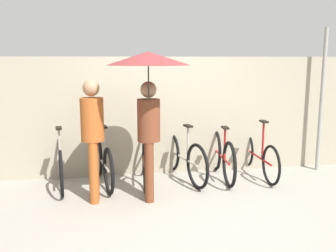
# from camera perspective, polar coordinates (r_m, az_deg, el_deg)

# --- Properties ---
(ground_plane) EXTENTS (30.00, 30.00, 0.00)m
(ground_plane) POSITION_cam_1_polar(r_m,az_deg,el_deg) (5.06, 1.78, -13.12)
(ground_plane) COLOR gray
(back_wall) EXTENTS (11.32, 0.12, 2.04)m
(back_wall) POSITION_cam_1_polar(r_m,az_deg,el_deg) (6.53, -1.27, 1.54)
(back_wall) COLOR gray
(back_wall) RESTS_ON ground
(parked_bicycle_0) EXTENTS (0.44, 1.68, 1.11)m
(parked_bicycle_0) POSITION_cam_1_polar(r_m,az_deg,el_deg) (6.19, -16.09, -5.45)
(parked_bicycle_0) COLOR black
(parked_bicycle_0) RESTS_ON ground
(parked_bicycle_1) EXTENTS (0.48, 1.67, 1.04)m
(parked_bicycle_1) POSITION_cam_1_polar(r_m,az_deg,el_deg) (6.14, -9.91, -5.34)
(parked_bicycle_1) COLOR black
(parked_bicycle_1) RESTS_ON ground
(parked_bicycle_2) EXTENTS (0.44, 1.75, 1.05)m
(parked_bicycle_2) POSITION_cam_1_polar(r_m,az_deg,el_deg) (6.17, -3.69, -4.97)
(parked_bicycle_2) COLOR black
(parked_bicycle_2) RESTS_ON ground
(parked_bicycle_3) EXTENTS (0.57, 1.75, 1.09)m
(parked_bicycle_3) POSITION_cam_1_polar(r_m,az_deg,el_deg) (6.32, 2.27, -4.71)
(parked_bicycle_3) COLOR black
(parked_bicycle_3) RESTS_ON ground
(parked_bicycle_4) EXTENTS (0.44, 1.70, 1.11)m
(parked_bicycle_4) POSITION_cam_1_polar(r_m,az_deg,el_deg) (6.43, 8.20, -4.48)
(parked_bicycle_4) COLOR black
(parked_bicycle_4) RESTS_ON ground
(parked_bicycle_5) EXTENTS (0.44, 1.75, 1.09)m
(parked_bicycle_5) POSITION_cam_1_polar(r_m,az_deg,el_deg) (6.71, 13.48, -4.28)
(parked_bicycle_5) COLOR black
(parked_bicycle_5) RESTS_ON ground
(pedestrian_leading) EXTENTS (0.32, 0.32, 1.73)m
(pedestrian_leading) POSITION_cam_1_polar(r_m,az_deg,el_deg) (5.29, -11.43, -0.77)
(pedestrian_leading) COLOR #9E4C1E
(pedestrian_leading) RESTS_ON ground
(pedestrian_center) EXTENTS (1.12, 1.12, 2.10)m
(pedestrian_center) POSITION_cam_1_polar(r_m,az_deg,el_deg) (5.06, -3.00, 6.69)
(pedestrian_center) COLOR brown
(pedestrian_center) RESTS_ON ground
(awning_pole) EXTENTS (0.07, 0.07, 2.54)m
(awning_pole) POSITION_cam_1_polar(r_m,az_deg,el_deg) (7.19, 22.36, 3.58)
(awning_pole) COLOR gray
(awning_pole) RESTS_ON ground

